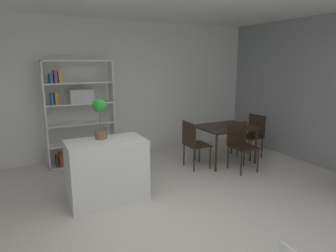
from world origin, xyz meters
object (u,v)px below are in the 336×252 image
object	(u,v)px
kitchen_island	(107,170)
potted_plant_on_island	(100,115)
dining_chair_near	(240,142)
dining_chair_window_side	(253,132)
dining_chair_island_side	(193,141)
dining_table	(225,130)
open_bookshelf	(77,109)

from	to	relation	value
kitchen_island	potted_plant_on_island	bearing A→B (deg)	107.33
dining_chair_near	dining_chair_window_side	bearing A→B (deg)	34.76
potted_plant_on_island	dining_chair_window_side	bearing A→B (deg)	7.91
potted_plant_on_island	dining_chair_island_side	size ratio (longest dim) A/B	0.65
dining_chair_near	potted_plant_on_island	bearing A→B (deg)	-176.94
potted_plant_on_island	dining_table	bearing A→B (deg)	9.92
dining_chair_island_side	kitchen_island	bearing A→B (deg)	109.17
open_bookshelf	dining_table	xyz separation A→B (m)	(2.64, -1.22, -0.43)
kitchen_island	dining_chair_island_side	world-z (taller)	kitchen_island
kitchen_island	dining_chair_near	world-z (taller)	kitchen_island
dining_chair_window_side	potted_plant_on_island	bearing A→B (deg)	-88.71
potted_plant_on_island	dining_chair_near	size ratio (longest dim) A/B	0.66
kitchen_island	dining_chair_near	xyz separation A→B (m)	(2.58, 0.12, 0.08)
open_bookshelf	kitchen_island	bearing A→B (deg)	-87.86
dining_chair_island_side	open_bookshelf	bearing A→B (deg)	58.78
dining_chair_window_side	open_bookshelf	bearing A→B (deg)	-116.29
open_bookshelf	potted_plant_on_island	bearing A→B (deg)	-88.92
dining_chair_island_side	dining_chair_window_side	bearing A→B (deg)	-87.99
dining_chair_near	dining_chair_island_side	bearing A→B (deg)	152.05
kitchen_island	dining_chair_island_side	bearing A→B (deg)	17.46
potted_plant_on_island	open_bookshelf	world-z (taller)	open_bookshelf
potted_plant_on_island	dining_table	size ratio (longest dim) A/B	0.54
potted_plant_on_island	dining_chair_island_side	world-z (taller)	potted_plant_on_island
dining_chair_near	dining_chair_window_side	distance (m)	0.88
dining_chair_island_side	dining_chair_near	bearing A→B (deg)	-119.22
potted_plant_on_island	dining_chair_near	xyz separation A→B (m)	(2.61, 0.00, -0.73)
open_bookshelf	dining_chair_island_side	size ratio (longest dim) A/B	2.26
kitchen_island	dining_table	xyz separation A→B (m)	(2.57, 0.57, 0.21)
kitchen_island	potted_plant_on_island	xyz separation A→B (m)	(-0.04, 0.11, 0.81)
kitchen_island	dining_table	size ratio (longest dim) A/B	1.02
potted_plant_on_island	dining_chair_window_side	distance (m)	3.47
dining_table	dining_chair_window_side	distance (m)	0.76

